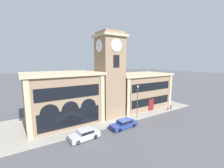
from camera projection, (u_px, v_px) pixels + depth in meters
ground_plane at (124, 124)px, 26.58m from camera, size 300.00×300.00×0.00m
sidewalk_kerb at (106, 113)px, 31.78m from camera, size 40.42×12.47×0.15m
clock_tower at (110, 75)px, 29.28m from camera, size 5.20×5.20×17.69m
town_hall_left_wing at (63, 98)px, 26.67m from camera, size 12.96×8.70×9.12m
town_hall_right_wing at (139, 90)px, 36.31m from camera, size 14.36×8.70×8.15m
parked_car_near at (85, 134)px, 21.24m from camera, size 4.38×2.13×1.45m
parked_car_mid at (124, 124)px, 24.95m from camera, size 5.00×2.16×1.38m
street_lamp at (138, 97)px, 28.23m from camera, size 0.36×0.36×6.37m
bollard at (171, 107)px, 34.32m from camera, size 0.18×0.18×1.06m
fire_hydrant at (168, 108)px, 33.57m from camera, size 0.22×0.22×0.87m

